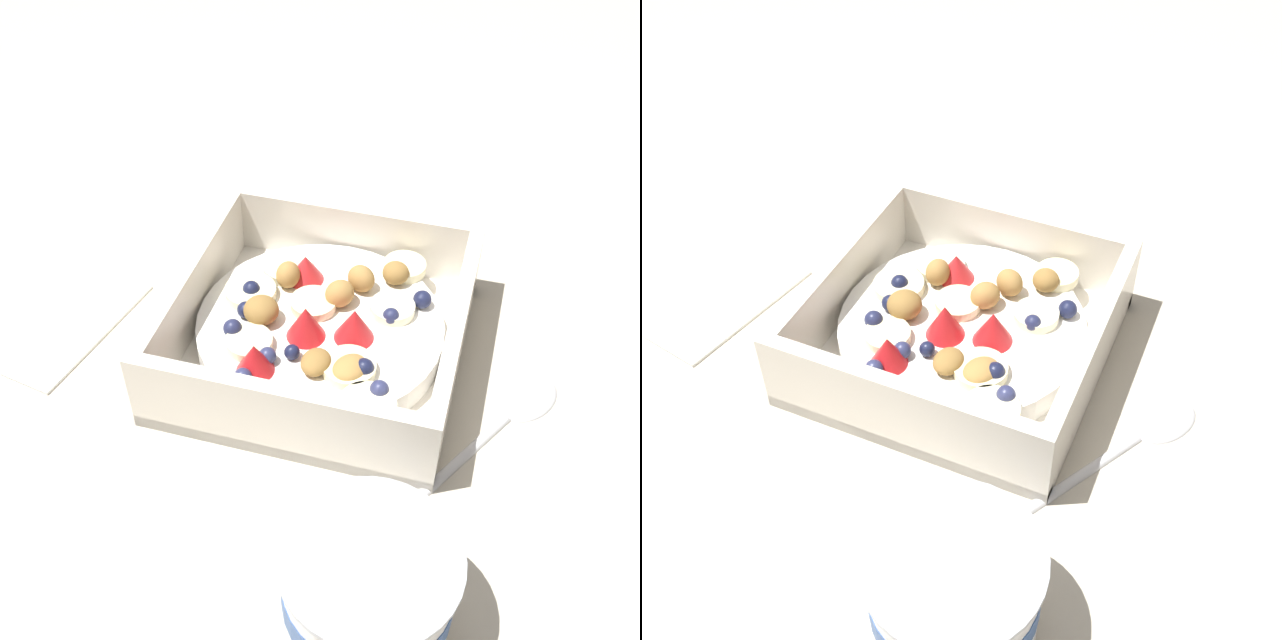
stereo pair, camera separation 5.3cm
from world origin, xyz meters
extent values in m
plane|color=beige|center=(0.00, 0.00, 0.00)|extent=(2.40, 2.40, 0.00)
cube|color=white|center=(0.02, 0.01, 0.01)|extent=(0.19, 0.19, 0.01)
cube|color=white|center=(0.02, -0.08, 0.03)|extent=(0.19, 0.01, 0.06)
cube|color=white|center=(0.02, 0.10, 0.03)|extent=(0.19, 0.01, 0.06)
cube|color=white|center=(-0.07, 0.01, 0.03)|extent=(0.01, 0.17, 0.06)
cube|color=white|center=(0.11, 0.01, 0.03)|extent=(0.01, 0.17, 0.06)
cylinder|color=white|center=(0.02, 0.01, 0.02)|extent=(0.17, 0.17, 0.02)
cylinder|color=#F4EAB7|center=(-0.03, -0.06, 0.03)|extent=(0.04, 0.04, 0.01)
cylinder|color=#F7EFC6|center=(-0.03, -0.01, 0.03)|extent=(0.04, 0.04, 0.01)
cylinder|color=#F4EAB7|center=(-0.01, 0.05, 0.03)|extent=(0.04, 0.04, 0.01)
cylinder|color=#F4EAB7|center=(0.06, 0.05, 0.03)|extent=(0.03, 0.03, 0.01)
cylinder|color=#F4EAB7|center=(0.03, 0.00, 0.03)|extent=(0.04, 0.04, 0.01)
cylinder|color=#F4EAB7|center=(-0.03, 0.08, 0.03)|extent=(0.04, 0.04, 0.01)
cylinder|color=#F4EAB7|center=(0.07, 0.00, 0.03)|extent=(0.05, 0.05, 0.01)
cylinder|color=#F7EFC6|center=(0.06, -0.03, 0.03)|extent=(0.05, 0.05, 0.01)
cone|color=red|center=(0.02, 0.03, 0.04)|extent=(0.03, 0.03, 0.02)
cone|color=red|center=(0.04, -0.03, 0.04)|extent=(0.03, 0.03, 0.02)
cone|color=red|center=(0.05, 0.07, 0.04)|extent=(0.03, 0.03, 0.02)
cone|color=red|center=(-0.01, 0.02, 0.04)|extent=(0.04, 0.04, 0.02)
sphere|color=#23284C|center=(0.07, 0.04, 0.04)|extent=(0.01, 0.01, 0.01)
sphere|color=#191E3D|center=(0.07, 0.00, 0.03)|extent=(0.01, 0.01, 0.01)
sphere|color=#191E3D|center=(0.03, 0.05, 0.03)|extent=(0.01, 0.01, 0.01)
sphere|color=navy|center=(-0.03, 0.07, 0.03)|extent=(0.01, 0.01, 0.01)
sphere|color=#191E3D|center=(-0.04, -0.02, 0.04)|extent=(0.01, 0.01, 0.01)
sphere|color=#191E3D|center=(0.07, 0.02, 0.03)|extent=(0.01, 0.01, 0.01)
sphere|color=navy|center=(0.05, 0.08, 0.03)|extent=(0.01, 0.01, 0.01)
sphere|color=#191E3D|center=(-0.02, 0.05, 0.04)|extent=(0.01, 0.01, 0.01)
sphere|color=navy|center=(0.04, 0.06, 0.03)|extent=(0.01, 0.01, 0.01)
sphere|color=#23284C|center=(-0.03, 0.00, 0.03)|extent=(0.01, 0.01, 0.01)
ellipsoid|color=olive|center=(0.01, 0.05, 0.03)|extent=(0.02, 0.02, 0.01)
ellipsoid|color=#AD7F42|center=(0.05, -0.02, 0.04)|extent=(0.02, 0.02, 0.02)
ellipsoid|color=#AD7F42|center=(0.00, -0.03, 0.04)|extent=(0.03, 0.03, 0.02)
ellipsoid|color=#AD7F42|center=(0.01, -0.01, 0.04)|extent=(0.03, 0.03, 0.02)
ellipsoid|color=olive|center=(-0.02, -0.04, 0.04)|extent=(0.02, 0.02, 0.02)
ellipsoid|color=#AD7F42|center=(-0.01, 0.05, 0.03)|extent=(0.03, 0.03, 0.01)
ellipsoid|color=olive|center=(0.06, 0.02, 0.04)|extent=(0.03, 0.03, 0.02)
ellipsoid|color=silver|center=(-0.13, 0.02, 0.00)|extent=(0.05, 0.06, 0.01)
cylinder|color=silver|center=(-0.08, 0.09, 0.00)|extent=(0.07, 0.11, 0.01)
cylinder|color=white|center=(-0.06, 0.19, 0.03)|extent=(0.08, 0.08, 0.06)
cylinder|color=#2D5193|center=(-0.06, 0.19, 0.03)|extent=(0.09, 0.09, 0.02)
cylinder|color=#B7BCC6|center=(-0.06, 0.19, 0.06)|extent=(0.09, 0.09, 0.00)
cube|color=white|center=(0.23, 0.03, 0.00)|extent=(0.14, 0.14, 0.01)
camera|label=1|loc=(-0.08, 0.38, 0.40)|focal=44.40mm
camera|label=2|loc=(-0.13, 0.36, 0.40)|focal=44.40mm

